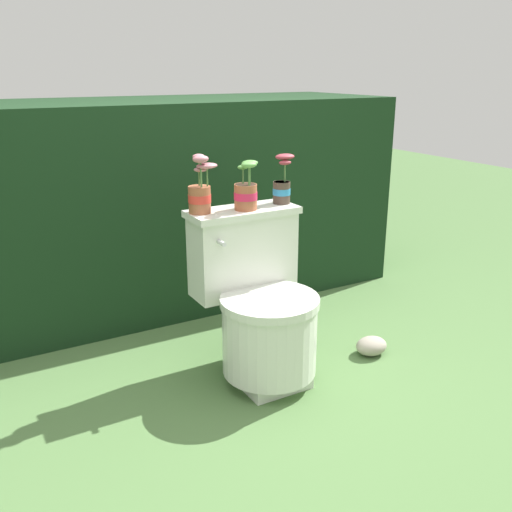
{
  "coord_description": "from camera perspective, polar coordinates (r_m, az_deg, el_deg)",
  "views": [
    {
      "loc": [
        -1.13,
        -1.96,
        1.35
      ],
      "look_at": [
        0.05,
        0.11,
        0.57
      ],
      "focal_mm": 40.0,
      "sensor_mm": 36.0,
      "label": 1
    }
  ],
  "objects": [
    {
      "name": "toilet",
      "position": [
        2.56,
        0.39,
        -5.02
      ],
      "size": [
        0.51,
        0.56,
        0.76
      ],
      "color": "silver",
      "rests_on": "ground"
    },
    {
      "name": "potted_plant_midleft",
      "position": [
        2.53,
        -1.01,
        6.42
      ],
      "size": [
        0.1,
        0.11,
        0.22
      ],
      "color": "#9E5638",
      "rests_on": "toilet"
    },
    {
      "name": "potted_plant_middle",
      "position": [
        2.65,
        2.64,
        7.13
      ],
      "size": [
        0.11,
        0.09,
        0.23
      ],
      "color": "#47382D",
      "rests_on": "toilet"
    },
    {
      "name": "hedge_backdrop",
      "position": [
        3.48,
        -9.97,
        5.37
      ],
      "size": [
        2.84,
        0.94,
        1.19
      ],
      "color": "black",
      "rests_on": "ground"
    },
    {
      "name": "ground_plane",
      "position": [
        2.64,
        0.29,
        -12.6
      ],
      "size": [
        12.0,
        12.0,
        0.0
      ],
      "primitive_type": "plane",
      "color": "#4C703D"
    },
    {
      "name": "garden_stone",
      "position": [
        2.92,
        11.46,
        -8.8
      ],
      "size": [
        0.16,
        0.13,
        0.09
      ],
      "color": "#9E9384",
      "rests_on": "ground"
    },
    {
      "name": "potted_plant_left",
      "position": [
        2.47,
        -5.6,
        6.41
      ],
      "size": [
        0.13,
        0.1,
        0.25
      ],
      "color": "#9E5638",
      "rests_on": "toilet"
    }
  ]
}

